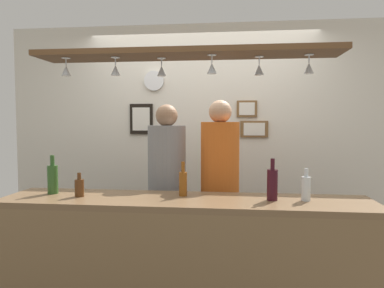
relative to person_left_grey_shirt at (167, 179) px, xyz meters
The scene contains 20 objects.
back_wall 0.92m from the person_left_grey_shirt, 73.56° to the left, with size 4.40×0.06×2.60m, color silver.
bar_counter 0.88m from the person_left_grey_shirt, 72.08° to the right, with size 2.70×0.55×0.97m.
overhead_glass_rack 1.18m from the person_left_grey_shirt, 66.28° to the right, with size 2.20×0.36×0.04m, color brown.
hanging_wineglass_far_left 1.26m from the person_left_grey_shirt, 135.80° to the right, with size 0.07×0.07×0.13m.
hanging_wineglass_left 1.11m from the person_left_grey_shirt, 113.81° to the right, with size 0.07×0.07×0.13m.
hanging_wineglass_center_left 1.04m from the person_left_grey_shirt, 83.23° to the right, with size 0.07×0.07×0.13m.
hanging_wineglass_center 1.17m from the person_left_grey_shirt, 54.56° to the right, with size 0.07×0.07×0.13m.
hanging_wineglass_center_right 1.29m from the person_left_grey_shirt, 33.38° to the right, with size 0.07×0.07×0.13m.
hanging_wineglass_right 1.53m from the person_left_grey_shirt, 26.26° to the right, with size 0.07×0.07×0.13m.
person_left_grey_shirt is the anchor object (origin of this frame).
person_right_orange_shirt 0.48m from the person_left_grey_shirt, ahead, with size 0.34×0.34×1.72m.
bottle_soda_clear 1.25m from the person_left_grey_shirt, 27.85° to the right, with size 0.06×0.06×0.23m.
bottle_wine_dark_red 1.06m from the person_left_grey_shirt, 34.39° to the right, with size 0.08×0.08×0.30m.
bottle_beer_amber_tall 0.57m from the person_left_grey_shirt, 67.05° to the right, with size 0.06×0.06×0.26m.
bottle_champagne_green 0.97m from the person_left_grey_shirt, 145.49° to the right, with size 0.08×0.08×0.30m.
bottle_beer_brown_stubby 0.84m from the person_left_grey_shirt, 130.61° to the right, with size 0.07×0.07×0.18m.
picture_frame_upper_small 1.26m from the person_left_grey_shirt, 47.10° to the left, with size 0.22×0.02×0.18m.
picture_frame_lower_pair 1.22m from the person_left_grey_shirt, 44.13° to the left, with size 0.30×0.02×0.18m.
picture_frame_caricature 1.06m from the person_left_grey_shirt, 118.92° to the left, with size 0.26×0.02×0.34m.
wall_clock 1.28m from the person_left_grey_shirt, 110.15° to the left, with size 0.22×0.22×0.03m, color white.
Camera 1 is at (0.35, -2.92, 1.53)m, focal length 33.76 mm.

